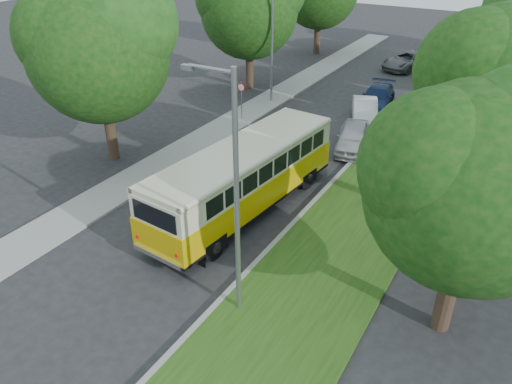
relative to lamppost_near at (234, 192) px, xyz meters
The scene contains 13 objects.
ground 6.56m from the lamppost_near, 149.28° to the left, with size 120.00×120.00×0.00m, color #262628.
curb 8.66m from the lamppost_near, 94.62° to the left, with size 0.20×70.00×0.15m, color gray.
grass_verge 8.82m from the lamppost_near, 76.91° to the left, with size 4.50×70.00×0.13m, color #244C14.
sidewalk 12.49m from the lamppost_near, 140.22° to the left, with size 2.20×70.00×0.12m, color gray.
treeline 20.58m from the lamppost_near, 92.96° to the left, with size 24.27×41.91×9.46m.
lamppost_near is the anchor object (origin of this frame).
lamppost_far 20.53m from the lamppost_near, 115.71° to the left, with size 1.71×0.16×7.50m.
warning_sign 17.10m from the lamppost_near, 121.02° to the left, with size 0.56×0.10×2.50m.
vintage_bus 6.74m from the lamppost_near, 118.93° to the left, with size 2.66×10.33×3.07m, color #E1B507, non-canonical shape.
car_silver 14.40m from the lamppost_near, 94.97° to the left, with size 1.69×4.20×1.43m, color silver.
car_white 18.75m from the lamppost_near, 96.56° to the left, with size 1.44×4.14×1.36m, color white.
car_blue 21.67m from the lamppost_near, 96.10° to the left, with size 1.86×4.58×1.33m, color #12254F.
car_grey 31.75m from the lamppost_near, 95.47° to the left, with size 2.36×5.12×1.42m, color #575B5F.
Camera 1 is at (10.99, -12.92, 11.35)m, focal length 35.00 mm.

